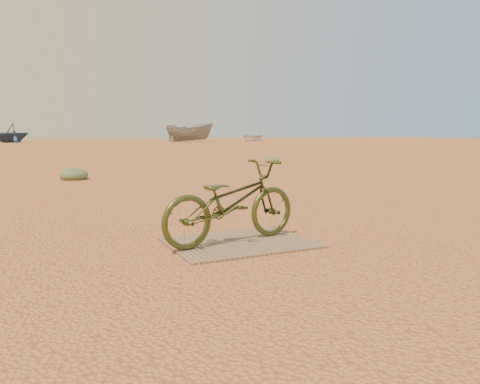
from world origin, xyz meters
name	(u,v)px	position (x,y,z in m)	size (l,w,h in m)	color
ground	(276,237)	(0.00, 0.00, 0.00)	(120.00, 120.00, 0.00)	#C47D46
plywood_board	(240,243)	(-0.50, -0.10, 0.01)	(1.49, 1.12, 0.02)	#7D6D51
bicycle	(231,202)	(-0.59, -0.07, 0.45)	(0.57, 1.65, 0.87)	#3C471E
boat_far_left	(11,133)	(-3.17, 47.58, 0.96)	(3.14, 3.64, 1.91)	navy
boat_mid_right	(189,132)	(13.93, 42.94, 0.99)	(1.92, 5.09, 1.97)	gray
boat_far_right	(253,136)	(22.19, 44.37, 0.52)	(3.55, 4.98, 1.03)	silver
kale_a	(74,179)	(-1.38, 7.66, 0.00)	(0.68, 0.68, 0.37)	#5B764C
kale_b	(272,163)	(5.99, 10.78, 0.00)	(0.53, 0.53, 0.29)	#5B764C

